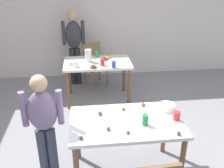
{
  "coord_description": "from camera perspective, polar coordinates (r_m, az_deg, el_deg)",
  "views": [
    {
      "loc": [
        -0.34,
        -2.35,
        2.35
      ],
      "look_at": [
        0.0,
        0.69,
        0.9
      ],
      "focal_mm": 41.15,
      "sensor_mm": 36.0,
      "label": 1
    }
  ],
  "objects": [
    {
      "name": "donut_far_0",
      "position": [
        4.5,
        -8.98,
        4.39
      ],
      "size": [
        0.11,
        0.11,
        0.03
      ],
      "primitive_type": "torus",
      "color": "pink",
      "rests_on": "dining_table_far"
    },
    {
      "name": "cup_far_2",
      "position": [
        4.83,
        -3.33,
        6.7
      ],
      "size": [
        0.07,
        0.07,
        0.12
      ],
      "primitive_type": "cylinder",
      "color": "green",
      "rests_on": "dining_table_far"
    },
    {
      "name": "cake_ball_1",
      "position": [
        2.74,
        -0.83,
        -9.9
      ],
      "size": [
        0.05,
        0.05,
        0.05
      ],
      "primitive_type": "sphere",
      "color": "brown",
      "rests_on": "dining_table_near"
    },
    {
      "name": "person_girl_near",
      "position": [
        2.93,
        -14.96,
        -7.96
      ],
      "size": [
        0.45,
        0.2,
        1.33
      ],
      "color": "#383D4C",
      "rests_on": "ground_plane"
    },
    {
      "name": "cup_far_3",
      "position": [
        4.31,
        0.37,
        4.39
      ],
      "size": [
        0.07,
        0.07,
        0.12
      ],
      "primitive_type": "cylinder",
      "color": "#3351B2",
      "rests_on": "dining_table_far"
    },
    {
      "name": "cup_near_0",
      "position": [
        2.98,
        14.17,
        -6.87
      ],
      "size": [
        0.08,
        0.08,
        0.1
      ],
      "primitive_type": "cylinder",
      "color": "red",
      "rests_on": "dining_table_near"
    },
    {
      "name": "cup_far_1",
      "position": [
        4.41,
        -2.15,
        4.86
      ],
      "size": [
        0.08,
        0.08,
        0.12
      ],
      "primitive_type": "cylinder",
      "color": "red",
      "rests_on": "dining_table_far"
    },
    {
      "name": "cake_ball_6",
      "position": [
        2.99,
        -2.69,
        -6.51
      ],
      "size": [
        0.05,
        0.05,
        0.05
      ],
      "primitive_type": "sphere",
      "color": "brown",
      "rests_on": "dining_table_near"
    },
    {
      "name": "cake_ball_4",
      "position": [
        2.63,
        -6.86,
        -11.78
      ],
      "size": [
        0.04,
        0.04,
        0.04
      ],
      "primitive_type": "sphere",
      "color": "brown",
      "rests_on": "dining_table_near"
    },
    {
      "name": "cake_ball_0",
      "position": [
        3.08,
        2.55,
        -5.58
      ],
      "size": [
        0.04,
        0.04,
        0.04
      ],
      "primitive_type": "sphere",
      "color": "brown",
      "rests_on": "dining_table_near"
    },
    {
      "name": "donut_far_1",
      "position": [
        4.79,
        -0.83,
        6.06
      ],
      "size": [
        0.12,
        0.12,
        0.04
      ],
      "primitive_type": "torus",
      "color": "gold",
      "rests_on": "dining_table_far"
    },
    {
      "name": "cake_ball_5",
      "position": [
        2.69,
        3.57,
        -10.65
      ],
      "size": [
        0.04,
        0.04,
        0.04
      ],
      "primitive_type": "sphere",
      "color": "brown",
      "rests_on": "dining_table_near"
    },
    {
      "name": "cake_ball_7",
      "position": [
        2.98,
        7.29,
        -6.87
      ],
      "size": [
        0.05,
        0.05,
        0.05
      ],
      "primitive_type": "sphere",
      "color": "#3D2319",
      "rests_on": "dining_table_near"
    },
    {
      "name": "dining_table_near",
      "position": [
        2.96,
        3.16,
        -9.72
      ],
      "size": [
        1.26,
        0.76,
        0.75
      ],
      "color": "silver",
      "rests_on": "ground_plane"
    },
    {
      "name": "dining_table_far",
      "position": [
        4.63,
        -3.24,
        3.68
      ],
      "size": [
        1.19,
        0.71,
        0.75
      ],
      "color": "silver",
      "rests_on": "ground_plane"
    },
    {
      "name": "mixing_bowl",
      "position": [
        3.16,
        12.09,
        -5.0
      ],
      "size": [
        0.2,
        0.2,
        0.07
      ],
      "primitive_type": "cylinder",
      "color": "white",
      "rests_on": "dining_table_near"
    },
    {
      "name": "cup_far_0",
      "position": [
        4.39,
        -8.08,
        4.34
      ],
      "size": [
        0.08,
        0.08,
        0.09
      ],
      "primitive_type": "cylinder",
      "color": "white",
      "rests_on": "dining_table_far"
    },
    {
      "name": "person_adult_far",
      "position": [
        5.26,
        -8.47,
        9.37
      ],
      "size": [
        0.45,
        0.21,
        1.54
      ],
      "color": "#28282D",
      "rests_on": "ground_plane"
    },
    {
      "name": "soda_can",
      "position": [
        2.82,
        7.4,
        -7.95
      ],
      "size": [
        0.07,
        0.07,
        0.12
      ],
      "primitive_type": "cylinder",
      "color": "#198438",
      "rests_on": "dining_table_near"
    },
    {
      "name": "donut_far_3",
      "position": [
        4.33,
        -4.17,
        3.83
      ],
      "size": [
        0.12,
        0.12,
        0.04
      ],
      "primitive_type": "torus",
      "color": "brown",
      "rests_on": "dining_table_far"
    },
    {
      "name": "pitcher_far",
      "position": [
        4.6,
        -5.31,
        6.31
      ],
      "size": [
        0.12,
        0.12,
        0.22
      ],
      "primitive_type": "cylinder",
      "color": "white",
      "rests_on": "dining_table_far"
    },
    {
      "name": "fork_near",
      "position": [
        2.93,
        -5.77,
        -7.86
      ],
      "size": [
        0.17,
        0.02,
        0.01
      ],
      "primitive_type": "cube",
      "color": "silver",
      "rests_on": "dining_table_near"
    },
    {
      "name": "cake_ball_3",
      "position": [
        2.76,
        14.58,
        -10.51
      ],
      "size": [
        0.05,
        0.05,
        0.05
      ],
      "primitive_type": "sphere",
      "color": "brown",
      "rests_on": "dining_table_near"
    },
    {
      "name": "cake_ball_2",
      "position": [
        3.19,
        6.93,
        -4.55
      ],
      "size": [
        0.05,
        0.05,
        0.05
      ],
      "primitive_type": "sphere",
      "color": "brown",
      "rests_on": "dining_table_near"
    },
    {
      "name": "donut_far_2",
      "position": [
        4.69,
        -1.62,
        5.63
      ],
      "size": [
        0.13,
        0.13,
        0.04
      ],
      "primitive_type": "torus",
      "color": "brown",
      "rests_on": "dining_table_far"
    },
    {
      "name": "wall_back",
      "position": [
        5.66,
        -2.96,
        14.63
      ],
      "size": [
        6.4,
        0.1,
        2.6
      ],
      "primitive_type": "cube",
      "color": "silver",
      "rests_on": "ground_plane"
    },
    {
      "name": "chair_far_table",
      "position": [
        5.34,
        -3.99,
        4.98
      ],
      "size": [
        0.53,
        0.53,
        0.87
      ],
      "color": "olive",
      "rests_on": "ground_plane"
    }
  ]
}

